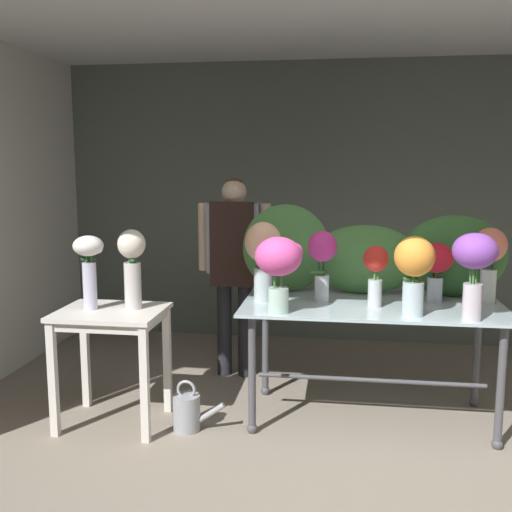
# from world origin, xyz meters

# --- Properties ---
(ground_plane) EXTENTS (7.64, 7.64, 0.00)m
(ground_plane) POSITION_xyz_m (0.00, 1.74, 0.00)
(ground_plane) COLOR gray
(wall_back) EXTENTS (5.37, 0.12, 2.73)m
(wall_back) POSITION_xyz_m (0.00, 3.47, 1.36)
(wall_back) COLOR slate
(wall_back) RESTS_ON ground
(ceiling_slab) EXTENTS (5.49, 3.59, 0.12)m
(ceiling_slab) POSITION_xyz_m (0.00, 1.74, 2.79)
(ceiling_slab) COLOR silver
(ceiling_slab) RESTS_ON wall_back
(display_table_glass) EXTENTS (1.74, 0.87, 0.82)m
(display_table_glass) POSITION_xyz_m (0.33, 1.53, 0.68)
(display_table_glass) COLOR silver
(display_table_glass) RESTS_ON ground
(side_table_white) EXTENTS (0.69, 0.57, 0.79)m
(side_table_white) POSITION_xyz_m (-1.40, 1.22, 0.67)
(side_table_white) COLOR silver
(side_table_white) RESTS_ON ground
(florist) EXTENTS (0.60, 0.24, 1.64)m
(florist) POSITION_xyz_m (-0.75, 2.26, 1.01)
(florist) COLOR #232328
(florist) RESTS_ON ground
(foliage_backdrop) EXTENTS (1.87, 0.21, 0.64)m
(foliage_backdrop) POSITION_xyz_m (0.30, 1.85, 1.10)
(foliage_backdrop) COLOR #477F3D
(foliage_backdrop) RESTS_ON display_table_glass
(vase_magenta_stock) EXTENTS (0.19, 0.19, 0.49)m
(vase_magenta_stock) POSITION_xyz_m (-0.02, 1.54, 1.13)
(vase_magenta_stock) COLOR silver
(vase_magenta_stock) RESTS_ON display_table_glass
(vase_coral_roses) EXTENTS (0.22, 0.22, 0.51)m
(vase_coral_roses) POSITION_xyz_m (1.10, 1.67, 1.14)
(vase_coral_roses) COLOR silver
(vase_coral_roses) RESTS_ON display_table_glass
(vase_scarlet_lilies) EXTENTS (0.16, 0.16, 0.40)m
(vase_scarlet_lilies) POSITION_xyz_m (0.34, 1.45, 1.06)
(vase_scarlet_lilies) COLOR silver
(vase_scarlet_lilies) RESTS_ON display_table_glass
(vase_crimson_tulips) EXTENTS (0.23, 0.23, 0.41)m
(vase_crimson_tulips) POSITION_xyz_m (0.75, 1.65, 1.08)
(vase_crimson_tulips) COLOR silver
(vase_crimson_tulips) RESTS_ON display_table_glass
(vase_sunset_anemones) EXTENTS (0.25, 0.25, 0.50)m
(vase_sunset_anemones) POSITION_xyz_m (0.56, 1.25, 1.12)
(vase_sunset_anemones) COLOR silver
(vase_sunset_anemones) RESTS_ON display_table_glass
(vase_peach_hydrangea) EXTENTS (0.25, 0.25, 0.54)m
(vase_peach_hydrangea) POSITION_xyz_m (-0.41, 1.52, 1.15)
(vase_peach_hydrangea) COLOR silver
(vase_peach_hydrangea) RESTS_ON display_table_glass
(vase_violet_freesia) EXTENTS (0.27, 0.26, 0.53)m
(vase_violet_freesia) POSITION_xyz_m (0.90, 1.18, 1.17)
(vase_violet_freesia) COLOR silver
(vase_violet_freesia) RESTS_ON display_table_glass
(vase_fuchsia_ranunculus) EXTENTS (0.30, 0.30, 0.48)m
(vase_fuchsia_ranunculus) POSITION_xyz_m (-0.27, 1.20, 1.14)
(vase_fuchsia_ranunculus) COLOR silver
(vase_fuchsia_ranunculus) RESTS_ON display_table_glass
(vase_white_roses_tall) EXTENTS (0.20, 0.20, 0.49)m
(vase_white_roses_tall) POSITION_xyz_m (-1.53, 1.22, 1.10)
(vase_white_roses_tall) COLOR silver
(vase_white_roses_tall) RESTS_ON side_table_white
(vase_cream_lisianthus_tall) EXTENTS (0.18, 0.18, 0.53)m
(vase_cream_lisianthus_tall) POSITION_xyz_m (-1.26, 1.28, 1.09)
(vase_cream_lisianthus_tall) COLOR silver
(vase_cream_lisianthus_tall) RESTS_ON side_table_white
(watering_can) EXTENTS (0.35, 0.18, 0.34)m
(watering_can) POSITION_xyz_m (-0.87, 1.18, 0.13)
(watering_can) COLOR #999EA3
(watering_can) RESTS_ON ground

